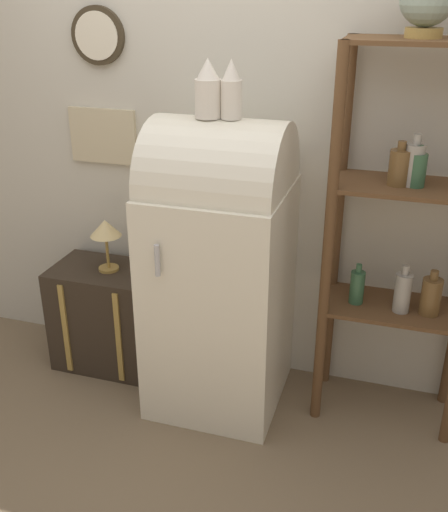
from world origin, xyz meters
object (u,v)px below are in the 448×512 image
Objects in this scene: suitcase_trunk at (108,316)px; vase_center at (231,91)px; desk_lamp at (106,231)px; refrigerator at (220,263)px; vase_left at (208,90)px; globe at (428,0)px.

vase_center is (0.76, -0.10, 1.30)m from suitcase_trunk.
suitcase_trunk is 0.53m from desk_lamp.
refrigerator is at bearing -8.08° from suitcase_trunk.
suitcase_trunk is at bearing 172.34° from vase_center.
suitcase_trunk is 2.35× the size of vase_left.
refrigerator is 5.10× the size of desk_lamp.
vase_center is at bearing -170.32° from globe.
vase_center is at bearing -2.14° from refrigerator.
refrigerator is at bearing -171.09° from globe.
vase_center reaches higher than refrigerator.
refrigerator reaches higher than suitcase_trunk.
vase_left is 1.00× the size of vase_center.
vase_left is 1.00m from desk_lamp.
desk_lamp is (-0.72, 0.10, -0.78)m from vase_center.
refrigerator is at bearing 13.50° from vase_left.
vase_center reaches higher than desk_lamp.
suitcase_trunk is 1.51m from vase_center.
suitcase_trunk is 2.30× the size of globe.
vase_center is at bearing -7.66° from suitcase_trunk.
vase_left reaches higher than desk_lamp.
vase_center is (0.10, 0.01, -0.00)m from vase_left.
vase_left is at bearing -166.50° from refrigerator.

